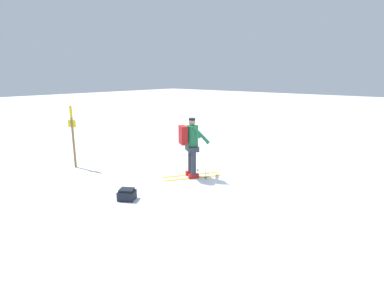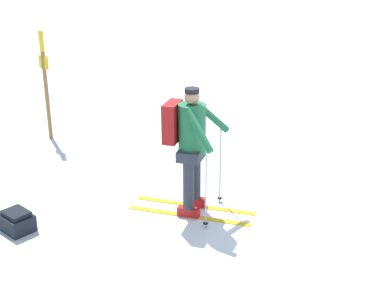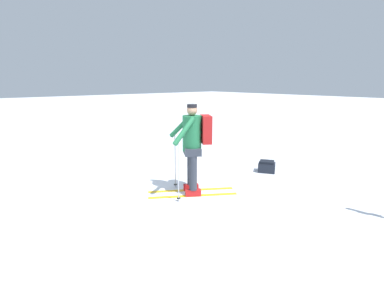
# 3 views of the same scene
# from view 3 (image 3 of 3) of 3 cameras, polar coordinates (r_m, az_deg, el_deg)

# --- Properties ---
(ground_plane) EXTENTS (80.00, 80.00, 0.00)m
(ground_plane) POSITION_cam_3_polar(r_m,az_deg,el_deg) (5.61, -4.22, -11.07)
(ground_plane) COLOR white
(skier) EXTENTS (1.68, 1.27, 1.76)m
(skier) POSITION_cam_3_polar(r_m,az_deg,el_deg) (5.74, 0.35, 0.40)
(skier) COLOR gold
(skier) RESTS_ON ground_plane
(dropped_backpack) EXTENTS (0.49, 0.51, 0.28)m
(dropped_backpack) POSITION_cam_3_polar(r_m,az_deg,el_deg) (7.56, 14.05, -4.20)
(dropped_backpack) COLOR black
(dropped_backpack) RESTS_ON ground_plane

